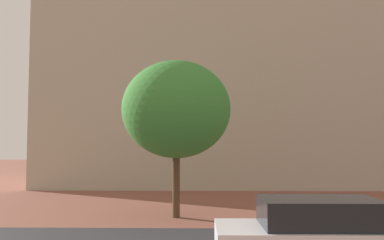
{
  "coord_description": "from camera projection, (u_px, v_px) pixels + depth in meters",
  "views": [
    {
      "loc": [
        -0.2,
        -1.27,
        2.65
      ],
      "look_at": [
        -0.42,
        10.19,
        3.36
      ],
      "focal_mm": 37.33,
      "sensor_mm": 36.0,
      "label": 1
    }
  ],
  "objects": [
    {
      "name": "ground_plane",
      "position": [
        207.0,
        240.0,
        11.07
      ],
      "size": [
        120.0,
        120.0,
        0.0
      ],
      "primitive_type": "plane",
      "color": "brown"
    },
    {
      "name": "landmark_building",
      "position": [
        232.0,
        39.0,
        30.5
      ],
      "size": [
        25.86,
        14.49,
        37.76
      ],
      "color": "#B2A893",
      "rests_on": "ground_plane"
    },
    {
      "name": "car_white",
      "position": [
        320.0,
        237.0,
        8.34
      ],
      "size": [
        4.35,
        1.96,
        1.52
      ],
      "color": "silver",
      "rests_on": "ground_plane"
    },
    {
      "name": "tree_curb_far",
      "position": [
        176.0,
        110.0,
        14.8
      ],
      "size": [
        4.03,
        4.03,
        5.78
      ],
      "color": "#4C3823",
      "rests_on": "ground_plane"
    }
  ]
}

